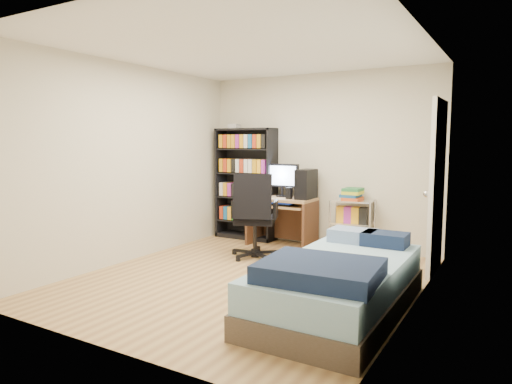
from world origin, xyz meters
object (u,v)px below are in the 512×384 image
Objects in this scene: media_shelf at (246,182)px; bed at (339,284)px; office_chair at (255,231)px; computer_desk at (289,202)px.

media_shelf is 3.36m from bed.
media_shelf is at bearing 104.33° from office_chair.
media_shelf is 1.60× the size of office_chair.
media_shelf is 0.87m from computer_desk.
computer_desk is 0.92m from office_chair.
computer_desk is (0.82, -0.13, -0.24)m from media_shelf.
office_chair is at bearing 141.66° from bed.
media_shelf is at bearing 136.09° from bed.
computer_desk reaches higher than bed.
bed is at bearing -43.91° from media_shelf.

